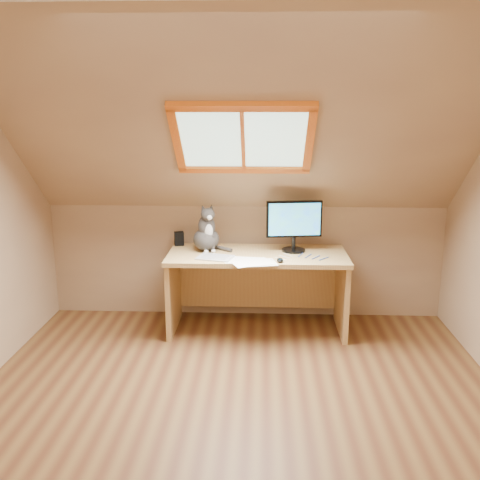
{
  "coord_description": "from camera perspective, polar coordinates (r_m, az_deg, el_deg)",
  "views": [
    {
      "loc": [
        0.14,
        -2.88,
        1.83
      ],
      "look_at": [
        -0.02,
        1.0,
        0.88
      ],
      "focal_mm": 40.0,
      "sensor_mm": 36.0,
      "label": 1
    }
  ],
  "objects": [
    {
      "name": "ground",
      "position": [
        3.42,
        -0.39,
        -18.63
      ],
      "size": [
        3.5,
        3.5,
        0.0
      ],
      "primitive_type": "plane",
      "color": "brown",
      "rests_on": "ground"
    },
    {
      "name": "room_shell",
      "position": [
        2.82,
        -0.53,
        5.62
      ],
      "size": [
        3.52,
        3.52,
        2.41
      ],
      "color": "tan",
      "rests_on": "ground"
    },
    {
      "name": "desk",
      "position": [
        4.54,
        1.86,
        -3.81
      ],
      "size": [
        1.48,
        0.65,
        0.67
      ],
      "color": "tan",
      "rests_on": "ground"
    },
    {
      "name": "monitor",
      "position": [
        4.44,
        5.8,
        1.87
      ],
      "size": [
        0.46,
        0.2,
        0.43
      ],
      "color": "black",
      "rests_on": "desk"
    },
    {
      "name": "cat",
      "position": [
        4.48,
        -3.6,
        0.67
      ],
      "size": [
        0.3,
        0.33,
        0.4
      ],
      "color": "#3D3936",
      "rests_on": "desk"
    },
    {
      "name": "desk_speaker",
      "position": [
        4.7,
        -6.52,
        0.15
      ],
      "size": [
        0.1,
        0.1,
        0.12
      ],
      "primitive_type": "cube",
      "rotation": [
        0.0,
        0.0,
        0.23
      ],
      "color": "black",
      "rests_on": "desk"
    },
    {
      "name": "graphics_tablet",
      "position": [
        4.27,
        -2.67,
        -1.88
      ],
      "size": [
        0.32,
        0.26,
        0.01
      ],
      "primitive_type": "cube",
      "rotation": [
        0.0,
        0.0,
        -0.26
      ],
      "color": "#B2B2B7",
      "rests_on": "desk"
    },
    {
      "name": "mouse",
      "position": [
        4.18,
        4.28,
        -2.15
      ],
      "size": [
        0.05,
        0.09,
        0.03
      ],
      "primitive_type": "ellipsoid",
      "rotation": [
        0.0,
        0.0,
        -0.04
      ],
      "color": "black",
      "rests_on": "desk"
    },
    {
      "name": "papers",
      "position": [
        4.16,
        1.84,
        -2.33
      ],
      "size": [
        0.35,
        0.3,
        0.01
      ],
      "color": "white",
      "rests_on": "desk"
    },
    {
      "name": "cables",
      "position": [
        4.31,
        6.46,
        -1.83
      ],
      "size": [
        0.51,
        0.26,
        0.01
      ],
      "color": "silver",
      "rests_on": "desk"
    }
  ]
}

